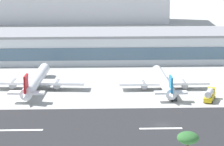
{
  "coord_description": "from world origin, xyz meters",
  "views": [
    {
      "loc": [
        -20.22,
        -155.56,
        52.32
      ],
      "look_at": [
        -12.97,
        39.67,
        5.84
      ],
      "focal_mm": 92.8,
      "sensor_mm": 36.0,
      "label": 1
    }
  ],
  "objects_px": {
    "terminal_building": "(96,46)",
    "airliner_red_tail_gate_0": "(35,82)",
    "service_fuel_truck_1": "(210,95)",
    "palm_tree_1": "(188,139)",
    "service_baggage_tug_0": "(173,97)",
    "airliner_blue_tail_gate_1": "(164,82)"
  },
  "relations": [
    {
      "from": "terminal_building",
      "to": "airliner_red_tail_gate_0",
      "type": "height_order",
      "value": "terminal_building"
    },
    {
      "from": "service_fuel_truck_1",
      "to": "palm_tree_1",
      "type": "relative_size",
      "value": 0.71
    },
    {
      "from": "palm_tree_1",
      "to": "airliner_red_tail_gate_0",
      "type": "bearing_deg",
      "value": 115.79
    },
    {
      "from": "service_baggage_tug_0",
      "to": "terminal_building",
      "type": "bearing_deg",
      "value": 178.67
    },
    {
      "from": "airliner_red_tail_gate_0",
      "to": "palm_tree_1",
      "type": "bearing_deg",
      "value": -149.52
    },
    {
      "from": "airliner_blue_tail_gate_1",
      "to": "service_fuel_truck_1",
      "type": "relative_size",
      "value": 4.55
    },
    {
      "from": "terminal_building",
      "to": "airliner_blue_tail_gate_1",
      "type": "distance_m",
      "value": 55.91
    },
    {
      "from": "airliner_red_tail_gate_0",
      "to": "service_fuel_truck_1",
      "type": "height_order",
      "value": "airliner_red_tail_gate_0"
    },
    {
      "from": "terminal_building",
      "to": "service_fuel_truck_1",
      "type": "height_order",
      "value": "terminal_building"
    },
    {
      "from": "airliner_blue_tail_gate_1",
      "to": "service_fuel_truck_1",
      "type": "distance_m",
      "value": 19.34
    },
    {
      "from": "airliner_blue_tail_gate_1",
      "to": "terminal_building",
      "type": "bearing_deg",
      "value": 23.26
    },
    {
      "from": "airliner_blue_tail_gate_1",
      "to": "service_baggage_tug_0",
      "type": "xyz_separation_m",
      "value": [
        1.2,
        -13.28,
        -1.64
      ]
    },
    {
      "from": "service_baggage_tug_0",
      "to": "service_fuel_truck_1",
      "type": "relative_size",
      "value": 0.4
    },
    {
      "from": "service_baggage_tug_0",
      "to": "service_fuel_truck_1",
      "type": "height_order",
      "value": "service_fuel_truck_1"
    },
    {
      "from": "terminal_building",
      "to": "palm_tree_1",
      "type": "height_order",
      "value": "palm_tree_1"
    },
    {
      "from": "terminal_building",
      "to": "airliner_blue_tail_gate_1",
      "type": "xyz_separation_m",
      "value": [
        23.05,
        -50.81,
        -3.5
      ]
    },
    {
      "from": "airliner_red_tail_gate_0",
      "to": "palm_tree_1",
      "type": "relative_size",
      "value": 3.52
    },
    {
      "from": "service_baggage_tug_0",
      "to": "airliner_blue_tail_gate_1",
      "type": "bearing_deg",
      "value": 163.1
    },
    {
      "from": "airliner_red_tail_gate_0",
      "to": "service_baggage_tug_0",
      "type": "distance_m",
      "value": 48.38
    },
    {
      "from": "airliner_blue_tail_gate_1",
      "to": "service_baggage_tug_0",
      "type": "relative_size",
      "value": 11.32
    },
    {
      "from": "service_baggage_tug_0",
      "to": "palm_tree_1",
      "type": "bearing_deg",
      "value": -27.53
    },
    {
      "from": "terminal_building",
      "to": "airliner_blue_tail_gate_1",
      "type": "relative_size",
      "value": 5.27
    }
  ]
}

